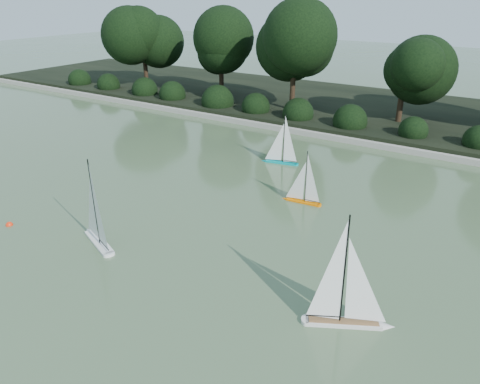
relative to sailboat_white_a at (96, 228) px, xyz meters
The scene contains 10 objects.
ground 1.68m from the sailboat_white_a, ahead, with size 80.00×80.00×0.00m, color #3A4B2D.
pond_coping 9.18m from the sailboat_white_a, 79.64° to the left, with size 40.00×0.35×0.18m, color gray.
far_bank 13.14m from the sailboat_white_a, 82.78° to the left, with size 40.00×8.00×0.30m, color black.
tree_line 12.05m from the sailboat_white_a, 75.89° to the left, with size 26.31×3.93×4.39m.
shrub_hedge 10.07m from the sailboat_white_a, 80.56° to the left, with size 29.10×1.10×1.10m.
sailboat_white_a is the anchor object (origin of this frame).
sailboat_white_b 5.18m from the sailboat_white_a, ahead, with size 1.32×0.83×1.92m.
sailboat_orange 4.68m from the sailboat_white_a, 57.11° to the left, with size 1.00×0.25×1.37m.
sailboat_teal 6.07m from the sailboat_white_a, 82.44° to the left, with size 1.14×0.40×1.55m.
race_buoy 2.22m from the sailboat_white_a, 165.21° to the right, with size 0.15×0.15×0.15m, color #FF2F0D.
Camera 1 is at (5.23, -5.30, 4.66)m, focal length 35.00 mm.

